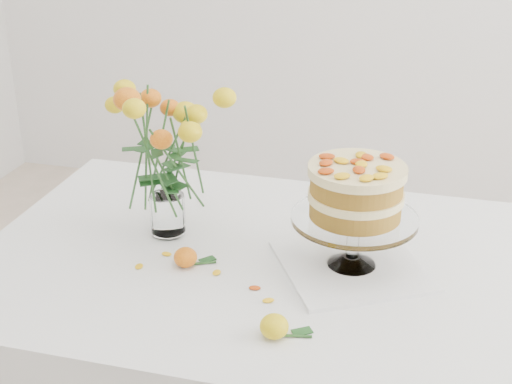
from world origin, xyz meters
TOP-DOWN VIEW (x-y plane):
  - table at (0.00, 0.00)m, footprint 1.43×0.93m
  - napkin at (0.17, 0.00)m, footprint 0.42×0.42m
  - cake_stand at (0.17, 0.00)m, footprint 0.28×0.28m
  - rose_vase at (-0.29, 0.05)m, footprint 0.34×0.34m
  - loose_rose_near at (0.06, -0.30)m, footprint 0.10×0.06m
  - loose_rose_far at (-0.20, -0.09)m, footprint 0.09×0.06m
  - stray_petal_a at (-0.12, -0.10)m, footprint 0.03×0.02m
  - stray_petal_b at (-0.02, -0.14)m, footprint 0.03×0.02m
  - stray_petal_c at (0.02, -0.18)m, footprint 0.03×0.02m
  - stray_petal_d at (-0.26, -0.05)m, footprint 0.03×0.02m
  - stray_petal_e at (-0.30, -0.12)m, footprint 0.03×0.02m
  - stray_petal_f at (0.30, -0.08)m, footprint 0.03×0.02m

SIDE VIEW (x-z plane):
  - table at x=0.00m, z-range 0.30..1.05m
  - stray_petal_a at x=-0.12m, z-range 0.76..0.76m
  - stray_petal_b at x=-0.02m, z-range 0.76..0.76m
  - stray_petal_c at x=0.02m, z-range 0.76..0.76m
  - stray_petal_d at x=-0.26m, z-range 0.76..0.76m
  - stray_petal_e at x=-0.30m, z-range 0.76..0.76m
  - stray_petal_f at x=0.30m, z-range 0.76..0.76m
  - napkin at x=0.17m, z-range 0.76..0.77m
  - loose_rose_far at x=-0.20m, z-range 0.76..0.80m
  - loose_rose_near at x=0.06m, z-range 0.76..0.80m
  - cake_stand at x=0.17m, z-range 0.81..1.06m
  - rose_vase at x=-0.29m, z-range 0.79..1.22m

